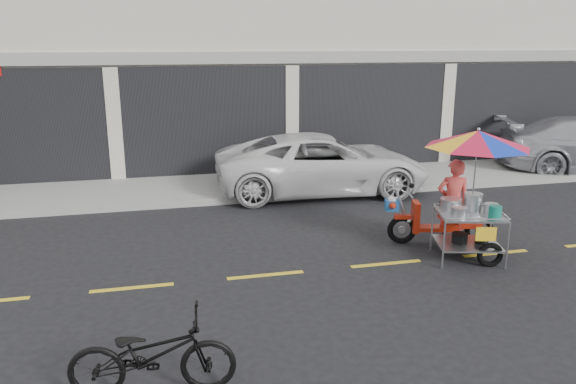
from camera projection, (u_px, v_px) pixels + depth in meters
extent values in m
plane|color=black|center=(386.00, 264.00, 9.13)|extent=(90.00, 90.00, 0.00)
cube|color=gray|center=(301.00, 180.00, 14.28)|extent=(45.00, 3.00, 0.15)
cube|color=beige|center=(262.00, 25.00, 17.95)|extent=(36.00, 8.00, 8.00)
cube|color=black|center=(292.00, 121.00, 14.83)|extent=(35.28, 0.06, 2.90)
cube|color=gray|center=(292.00, 57.00, 14.38)|extent=(36.00, 0.12, 0.30)
cube|color=gold|center=(386.00, 264.00, 9.13)|extent=(42.00, 0.10, 0.01)
imported|color=silver|center=(322.00, 164.00, 13.28)|extent=(5.19, 2.66, 1.40)
imported|color=black|center=(152.00, 354.00, 5.68)|extent=(1.74, 0.78, 0.89)
torus|color=black|center=(402.00, 230.00, 10.00)|extent=(0.53, 0.23, 0.52)
torus|color=black|center=(479.00, 230.00, 9.97)|extent=(0.53, 0.23, 0.52)
cylinder|color=#9EA0A5|center=(402.00, 230.00, 10.00)|extent=(0.14, 0.09, 0.13)
cylinder|color=#9EA0A5|center=(479.00, 230.00, 9.97)|extent=(0.14, 0.09, 0.13)
cube|color=#A9200D|center=(403.00, 217.00, 9.93)|extent=(0.31, 0.18, 0.07)
cylinder|color=#9EA0A5|center=(403.00, 209.00, 9.90)|extent=(0.33, 0.13, 0.74)
cube|color=#A9200D|center=(415.00, 217.00, 9.93)|extent=(0.18, 0.33, 0.55)
cube|color=#A9200D|center=(438.00, 228.00, 9.97)|extent=(0.77, 0.43, 0.07)
cube|color=#A9200D|center=(462.00, 217.00, 9.91)|extent=(0.72, 0.40, 0.36)
cube|color=black|center=(458.00, 206.00, 9.86)|extent=(0.63, 0.36, 0.09)
cylinder|color=#9EA0A5|center=(410.00, 194.00, 9.82)|extent=(0.16, 0.49, 0.03)
sphere|color=black|center=(412.00, 186.00, 9.97)|extent=(0.09, 0.09, 0.09)
cylinder|color=white|center=(409.00, 220.00, 9.95)|extent=(0.13, 0.13, 0.05)
cube|color=navy|center=(392.00, 205.00, 9.88)|extent=(0.28, 0.25, 0.18)
cylinder|color=white|center=(392.00, 199.00, 9.85)|extent=(0.18, 0.18, 0.05)
cone|color=#A9200D|center=(393.00, 207.00, 9.73)|extent=(0.21, 0.24, 0.16)
torus|color=black|center=(490.00, 255.00, 8.97)|extent=(0.43, 0.19, 0.42)
cylinder|color=#9EA0A5|center=(444.00, 246.00, 8.85)|extent=(0.04, 0.04, 0.77)
cylinder|color=#9EA0A5|center=(432.00, 229.00, 9.64)|extent=(0.04, 0.04, 0.77)
cylinder|color=#9EA0A5|center=(508.00, 246.00, 8.83)|extent=(0.04, 0.04, 0.77)
cylinder|color=#9EA0A5|center=(491.00, 229.00, 9.62)|extent=(0.04, 0.04, 0.77)
cube|color=#9EA0A5|center=(467.00, 243.00, 9.27)|extent=(1.18, 1.05, 0.03)
cube|color=#9EA0A5|center=(470.00, 215.00, 9.14)|extent=(1.18, 1.05, 0.04)
cylinder|color=#9EA0A5|center=(478.00, 219.00, 8.73)|extent=(0.97, 0.28, 0.02)
cylinder|color=#9EA0A5|center=(463.00, 204.00, 9.52)|extent=(0.97, 0.28, 0.02)
cylinder|color=#9EA0A5|center=(439.00, 211.00, 9.13)|extent=(0.23, 0.80, 0.02)
cylinder|color=#9EA0A5|center=(501.00, 212.00, 9.11)|extent=(0.23, 0.80, 0.02)
cylinder|color=#9EA0A5|center=(461.00, 235.00, 9.66)|extent=(0.21, 0.67, 0.04)
cylinder|color=#9EA0A5|center=(463.00, 210.00, 9.54)|extent=(0.21, 0.67, 0.04)
cube|color=gold|center=(486.00, 234.00, 8.76)|extent=(0.31, 0.10, 0.23)
cylinder|color=#B7B7BC|center=(451.00, 205.00, 9.29)|extent=(0.41, 0.41, 0.18)
cylinder|color=#B7B7BC|center=(473.00, 202.00, 9.29)|extent=(0.36, 0.36, 0.27)
cylinder|color=#B7B7BC|center=(491.00, 209.00, 9.15)|extent=(0.27, 0.27, 0.14)
cylinder|color=#B7B7BC|center=(459.00, 212.00, 8.96)|extent=(0.32, 0.32, 0.14)
cylinder|color=#116F5B|center=(495.00, 212.00, 8.88)|extent=(0.24, 0.24, 0.20)
cylinder|color=black|center=(460.00, 238.00, 9.25)|extent=(0.31, 0.31, 0.16)
cylinder|color=black|center=(482.00, 239.00, 9.24)|extent=(0.27, 0.27, 0.15)
cylinder|color=#9EA0A5|center=(475.00, 173.00, 9.05)|extent=(0.03, 0.03, 1.37)
sphere|color=#9EA0A5|center=(479.00, 129.00, 8.86)|extent=(0.05, 0.05, 0.05)
imported|color=#D0413C|center=(453.00, 202.00, 9.84)|extent=(0.64, 0.50, 1.54)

